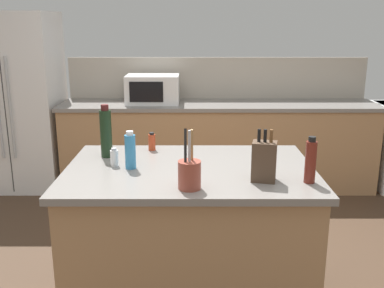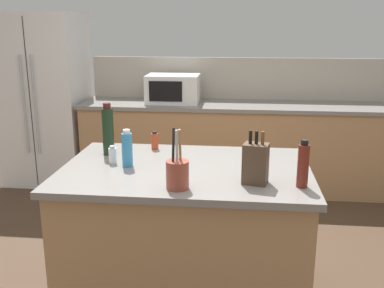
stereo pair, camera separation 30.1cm
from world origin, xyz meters
TOP-DOWN VIEW (x-y plane):
  - back_counter_run at (0.30, 2.20)m, footprint 3.38×0.66m
  - wall_backsplash at (0.30, 2.52)m, footprint 3.34×0.03m
  - kitchen_island at (0.00, 0.00)m, footprint 1.48×0.99m
  - refrigerator at (-1.87, 2.25)m, footprint 0.88×0.75m
  - microwave at (-0.41, 2.20)m, footprint 0.56×0.39m
  - knife_block at (0.40, -0.23)m, footprint 0.15×0.13m
  - utensil_crock at (-0.00, -0.35)m, footprint 0.12×0.12m
  - salt_shaker at (-0.46, 0.03)m, footprint 0.05×0.05m
  - spice_jar_paprika at (-0.26, 0.38)m, footprint 0.05×0.05m
  - wine_bottle at (-0.54, 0.22)m, footprint 0.07×0.07m
  - dish_soap_bottle at (-0.35, -0.02)m, footprint 0.06×0.06m
  - vinegar_bottle at (0.65, -0.26)m, footprint 0.06×0.06m

SIDE VIEW (x-z plane):
  - back_counter_run at x=0.30m, z-range 0.00..0.94m
  - kitchen_island at x=0.00m, z-range 0.00..0.94m
  - refrigerator at x=-1.87m, z-range 0.00..1.89m
  - salt_shaker at x=-0.46m, z-range 0.94..1.05m
  - spice_jar_paprika at x=-0.26m, z-range 0.94..1.06m
  - utensil_crock at x=0.00m, z-range 0.86..1.18m
  - dish_soap_bottle at x=-0.35m, z-range 0.93..1.16m
  - knife_block at x=0.40m, z-range 0.91..1.20m
  - vinegar_bottle at x=0.65m, z-range 0.93..1.19m
  - microwave at x=-0.41m, z-range 0.94..1.24m
  - wine_bottle at x=-0.54m, z-range 0.93..1.27m
  - wall_backsplash at x=0.30m, z-range 0.94..1.40m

